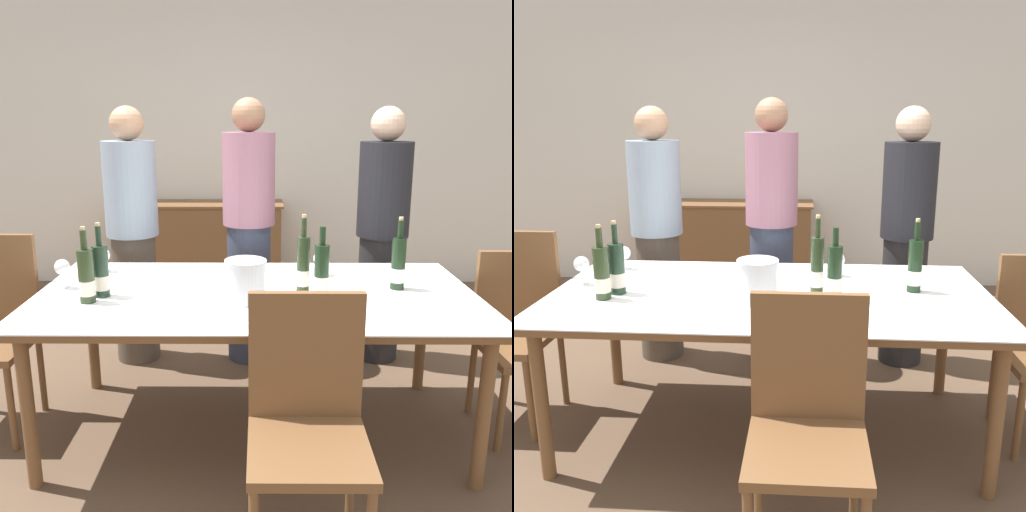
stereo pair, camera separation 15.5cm
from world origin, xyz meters
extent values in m
plane|color=brown|center=(0.00, 0.00, 0.00)|extent=(12.00, 12.00, 0.00)
cube|color=silver|center=(0.00, 2.69, 1.40)|extent=(8.00, 0.10, 2.80)
cube|color=brown|center=(-0.55, 2.40, 0.40)|extent=(1.51, 0.44, 0.80)
cube|color=brown|center=(-0.55, 2.40, 0.81)|extent=(1.56, 0.46, 0.02)
cylinder|color=brown|center=(-0.96, -0.45, 0.35)|extent=(0.06, 0.06, 0.71)
cylinder|color=brown|center=(0.96, -0.45, 0.35)|extent=(0.06, 0.06, 0.71)
cylinder|color=brown|center=(-0.96, 0.45, 0.35)|extent=(0.06, 0.06, 0.71)
cylinder|color=brown|center=(0.96, 0.45, 0.35)|extent=(0.06, 0.06, 0.71)
cube|color=brown|center=(0.00, 0.00, 0.72)|extent=(2.09, 1.06, 0.04)
cube|color=white|center=(0.00, 0.00, 0.75)|extent=(2.12, 1.09, 0.01)
cylinder|color=silver|center=(-0.05, -0.14, 0.85)|extent=(0.18, 0.18, 0.20)
cylinder|color=silver|center=(-0.05, -0.14, 0.94)|extent=(0.19, 0.19, 0.01)
cylinder|color=black|center=(0.30, -0.09, 0.88)|extent=(0.07, 0.07, 0.26)
cylinder|color=white|center=(0.30, -0.09, 0.82)|extent=(0.07, 0.07, 0.07)
cylinder|color=black|center=(0.30, -0.09, 1.05)|extent=(0.03, 0.03, 0.09)
cylinder|color=#28381E|center=(-0.77, -0.15, 0.87)|extent=(0.07, 0.07, 0.25)
cylinder|color=silver|center=(-0.77, -0.15, 0.82)|extent=(0.07, 0.07, 0.07)
cylinder|color=#28381E|center=(-0.77, -0.15, 1.04)|extent=(0.03, 0.03, 0.09)
cylinder|color=tan|center=(-0.77, -0.15, 1.09)|extent=(0.02, 0.02, 0.02)
cylinder|color=black|center=(0.70, 0.06, 0.88)|extent=(0.07, 0.07, 0.25)
cylinder|color=white|center=(0.70, 0.06, 0.82)|extent=(0.07, 0.07, 0.07)
cylinder|color=black|center=(0.70, 0.06, 1.05)|extent=(0.03, 0.03, 0.09)
cylinder|color=tan|center=(0.70, 0.06, 1.10)|extent=(0.02, 0.02, 0.02)
cylinder|color=#1E3323|center=(-0.73, -0.07, 0.87)|extent=(0.07, 0.07, 0.25)
cylinder|color=silver|center=(-0.73, -0.07, 0.82)|extent=(0.08, 0.08, 0.07)
cylinder|color=#1E3323|center=(-0.73, -0.07, 1.04)|extent=(0.03, 0.03, 0.09)
cylinder|color=tan|center=(-0.73, -0.07, 1.09)|extent=(0.02, 0.02, 0.02)
cylinder|color=#28381E|center=(0.22, -0.01, 0.89)|extent=(0.06, 0.06, 0.28)
cylinder|color=white|center=(0.22, -0.01, 0.83)|extent=(0.06, 0.06, 0.08)
cylinder|color=#28381E|center=(0.22, -0.01, 1.07)|extent=(0.02, 0.02, 0.09)
cylinder|color=tan|center=(0.22, -0.01, 1.12)|extent=(0.02, 0.02, 0.02)
cylinder|color=white|center=(-0.84, 0.36, 0.75)|extent=(0.07, 0.07, 0.00)
cylinder|color=white|center=(-0.84, 0.36, 0.79)|extent=(0.01, 0.01, 0.06)
sphere|color=white|center=(-0.84, 0.36, 0.84)|extent=(0.07, 0.07, 0.07)
cylinder|color=white|center=(0.34, 0.30, 0.75)|extent=(0.07, 0.07, 0.00)
cylinder|color=white|center=(0.34, 0.30, 0.78)|extent=(0.01, 0.01, 0.06)
sphere|color=white|center=(0.34, 0.30, 0.84)|extent=(0.07, 0.07, 0.07)
cylinder|color=white|center=(-0.96, 0.06, 0.75)|extent=(0.06, 0.06, 0.00)
cylinder|color=white|center=(-0.96, 0.06, 0.79)|extent=(0.01, 0.01, 0.08)
sphere|color=white|center=(-0.96, 0.06, 0.86)|extent=(0.08, 0.08, 0.08)
cylinder|color=brown|center=(-1.17, -0.18, 0.22)|extent=(0.03, 0.03, 0.44)
cylinder|color=brown|center=(-1.17, 0.18, 0.22)|extent=(0.03, 0.03, 0.44)
cube|color=brown|center=(-1.35, 0.19, 0.73)|extent=(0.42, 0.04, 0.52)
cylinder|color=brown|center=(1.17, -0.18, 0.21)|extent=(0.03, 0.03, 0.41)
cylinder|color=brown|center=(1.17, 0.18, 0.21)|extent=(0.03, 0.03, 0.41)
cylinder|color=brown|center=(0.00, -0.68, 0.22)|extent=(0.03, 0.03, 0.45)
cylinder|color=brown|center=(0.37, -0.68, 0.22)|extent=(0.03, 0.03, 0.45)
cube|color=brown|center=(0.19, -0.86, 0.46)|extent=(0.42, 0.42, 0.04)
cube|color=brown|center=(0.19, -0.67, 0.72)|extent=(0.42, 0.04, 0.48)
cylinder|color=#51473D|center=(-0.80, 0.88, 0.42)|extent=(0.28, 0.28, 0.84)
cylinder|color=#8C9EB2|center=(-0.80, 0.88, 1.14)|extent=(0.33, 0.33, 0.59)
sphere|color=tan|center=(-0.80, 0.88, 1.54)|extent=(0.21, 0.21, 0.21)
cylinder|color=#383F56|center=(-0.05, 0.90, 0.46)|extent=(0.28, 0.28, 0.91)
cylinder|color=#9E667A|center=(-0.05, 0.90, 1.20)|extent=(0.33, 0.33, 0.57)
sphere|color=#A37556|center=(-0.05, 0.90, 1.59)|extent=(0.21, 0.21, 0.21)
cylinder|color=#262628|center=(0.80, 0.91, 0.42)|extent=(0.28, 0.28, 0.84)
cylinder|color=black|center=(0.80, 0.91, 1.13)|extent=(0.33, 0.33, 0.59)
sphere|color=beige|center=(0.80, 0.91, 1.53)|extent=(0.21, 0.21, 0.21)
camera|label=1|loc=(0.02, -2.50, 1.56)|focal=38.00mm
camera|label=2|loc=(0.17, -2.50, 1.56)|focal=38.00mm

